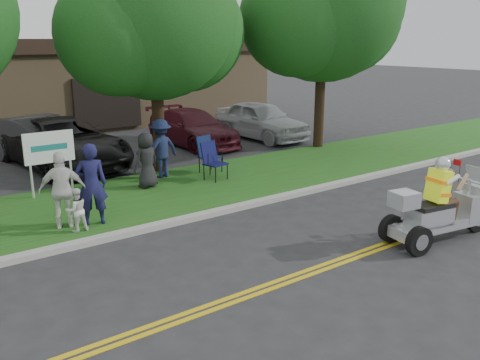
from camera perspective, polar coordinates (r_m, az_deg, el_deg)
ground at (r=9.90m, az=8.16°, el=-8.39°), size 120.00×120.00×0.00m
centerline_near at (r=9.54m, az=10.61°, el=-9.44°), size 60.00×0.10×0.01m
centerline_far at (r=9.63m, az=9.92°, el=-9.14°), size 60.00×0.10×0.01m
curb at (r=12.09m, az=-1.92°, el=-3.44°), size 60.00×0.25×0.12m
grass_verge at (r=13.84m, az=-6.93°, el=-1.09°), size 60.00×4.00×0.10m
commercial_building at (r=26.82m, az=-18.03°, el=10.57°), size 18.00×8.20×4.00m
tree_mid at (r=15.33m, az=-9.50°, el=17.00°), size 5.88×4.80×7.05m
tree_right at (r=19.06m, az=9.43°, el=18.47°), size 6.86×5.60×8.07m
business_sign at (r=13.76m, az=-20.62°, el=3.08°), size 1.25×0.06×1.75m
trike_scooter at (r=11.03m, az=21.44°, el=-3.38°), size 2.71×1.06×1.77m
lawn_chair_a at (r=14.49m, az=-3.14°, el=2.44°), size 0.69×0.70×1.08m
lawn_chair_b at (r=15.31m, az=-3.68°, el=3.17°), size 0.68×0.70×1.09m
spectator_adult_left at (r=11.29m, az=-16.34°, el=-0.46°), size 0.75×0.60×1.79m
spectator_adult_right at (r=11.30m, az=-19.29°, el=-1.08°), size 1.04×0.70×1.65m
spectator_chair_a at (r=14.82m, az=-8.86°, el=3.52°), size 1.17×0.78×1.69m
spectator_chair_b at (r=13.84m, az=-10.45°, el=2.19°), size 0.83×0.64×1.50m
child_right at (r=11.08m, az=-17.89°, el=-3.22°), size 0.45×0.35×0.93m
parked_car_left at (r=17.97m, az=-21.35°, el=4.13°), size 2.83×4.90×1.53m
parked_car_mid at (r=17.21m, az=-19.20°, el=3.92°), size 3.19×5.85×1.55m
parked_car_right at (r=19.85m, az=-5.36°, el=5.87°), size 2.02×4.71×1.35m
parked_car_far_right at (r=21.04m, az=2.32°, el=6.75°), size 2.01×4.62×1.55m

